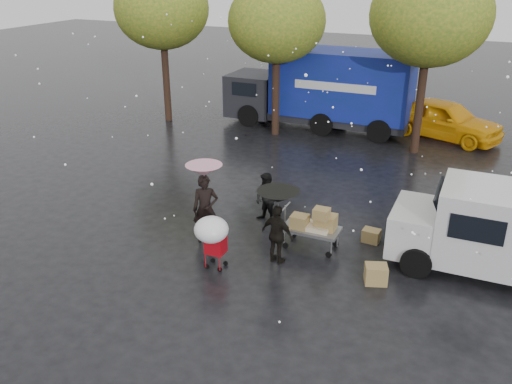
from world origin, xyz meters
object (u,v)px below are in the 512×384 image
at_px(person_pink, 206,209).
at_px(white_van, 504,231).
at_px(shopping_cart, 212,232).
at_px(blue_truck, 324,89).
at_px(yellow_taxi, 444,119).
at_px(person_black, 277,235).
at_px(vendor_cart, 314,224).

bearing_deg(person_pink, white_van, -18.32).
bearing_deg(white_van, person_pink, -169.09).
bearing_deg(shopping_cart, blue_truck, 95.53).
bearing_deg(yellow_taxi, shopping_cart, -175.88).
relative_size(person_black, shopping_cart, 1.08).
xyz_separation_m(person_pink, blue_truck, (-0.36, 11.66, 0.80)).
relative_size(person_black, blue_truck, 0.19).
relative_size(person_pink, yellow_taxi, 0.39).
distance_m(person_black, blue_truck, 12.26).
xyz_separation_m(vendor_cart, white_van, (4.52, 0.63, 0.43)).
distance_m(shopping_cart, white_van, 7.00).
bearing_deg(blue_truck, yellow_taxi, 6.72).
bearing_deg(blue_truck, person_black, -77.89).
bearing_deg(person_pink, person_black, -36.71).
bearing_deg(blue_truck, white_van, -53.05).
bearing_deg(blue_truck, shopping_cart, -84.47).
height_order(person_black, white_van, white_van).
distance_m(person_black, yellow_taxi, 12.84).
xyz_separation_m(shopping_cart, blue_truck, (-1.25, 12.95, 0.69)).
distance_m(white_van, blue_truck, 12.83).
height_order(vendor_cart, blue_truck, blue_truck).
height_order(person_pink, yellow_taxi, person_pink).
bearing_deg(yellow_taxi, person_black, -171.52).
bearing_deg(yellow_taxi, vendor_cart, -169.62).
relative_size(shopping_cart, blue_truck, 0.18).
bearing_deg(person_black, blue_truck, -64.39).
bearing_deg(yellow_taxi, white_van, -146.68).
xyz_separation_m(person_pink, vendor_cart, (2.82, 0.78, -0.23)).
bearing_deg(shopping_cart, vendor_cart, 47.01).
height_order(vendor_cart, white_van, white_van).
height_order(shopping_cart, yellow_taxi, yellow_taxi).
bearing_deg(person_black, vendor_cart, -106.65).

